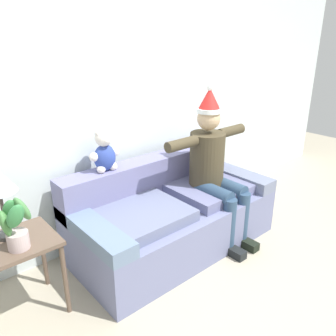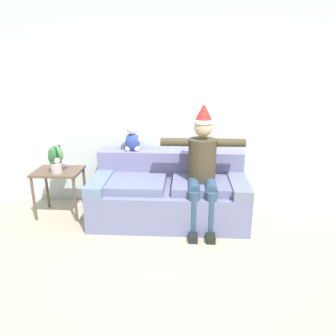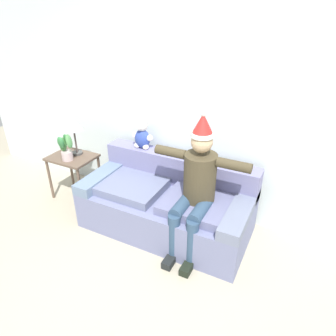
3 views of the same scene
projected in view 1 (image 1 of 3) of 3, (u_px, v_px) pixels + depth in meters
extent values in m
plane|color=#ABA18B|center=(253.00, 295.00, 2.72)|extent=(10.00, 10.00, 0.00)
cube|color=silver|center=(134.00, 100.00, 3.32)|extent=(7.00, 0.10, 2.70)
cube|color=slate|center=(174.00, 224.00, 3.30)|extent=(1.95, 0.95, 0.46)
cube|color=slate|center=(151.00, 175.00, 3.40)|extent=(1.95, 0.24, 0.36)
cube|color=slate|center=(93.00, 229.00, 2.67)|extent=(0.22, 0.95, 0.12)
cube|color=slate|center=(233.00, 175.00, 3.73)|extent=(0.22, 0.95, 0.12)
cube|color=slate|center=(140.00, 216.00, 2.90)|extent=(0.78, 0.66, 0.10)
cube|color=slate|center=(210.00, 188.00, 3.44)|extent=(0.78, 0.66, 0.10)
cylinder|color=#433A27|center=(207.00, 159.00, 3.33)|extent=(0.34, 0.34, 0.52)
sphere|color=tan|center=(209.00, 119.00, 3.18)|extent=(0.22, 0.22, 0.22)
cylinder|color=white|center=(209.00, 110.00, 3.15)|extent=(0.23, 0.23, 0.04)
cone|color=red|center=(210.00, 99.00, 3.11)|extent=(0.21, 0.21, 0.20)
sphere|color=white|center=(210.00, 87.00, 3.08)|extent=(0.06, 0.06, 0.06)
cylinder|color=#2E4763|center=(214.00, 192.00, 3.22)|extent=(0.14, 0.40, 0.14)
cylinder|color=#2E4763|center=(229.00, 226.00, 3.18)|extent=(0.13, 0.13, 0.56)
cube|color=black|center=(234.00, 251.00, 3.21)|extent=(0.10, 0.24, 0.08)
cylinder|color=#2E4763|center=(228.00, 187.00, 3.34)|extent=(0.14, 0.40, 0.14)
cylinder|color=#2E4763|center=(242.00, 219.00, 3.30)|extent=(0.13, 0.13, 0.56)
cube|color=black|center=(247.00, 243.00, 3.33)|extent=(0.10, 0.24, 0.08)
cylinder|color=#433A27|center=(182.00, 144.00, 3.04)|extent=(0.34, 0.10, 0.10)
cylinder|color=#433A27|center=(231.00, 131.00, 3.45)|extent=(0.34, 0.10, 0.10)
ellipsoid|color=#2F449B|center=(105.00, 158.00, 2.98)|extent=(0.20, 0.16, 0.24)
sphere|color=white|center=(103.00, 138.00, 2.92)|extent=(0.15, 0.15, 0.15)
sphere|color=white|center=(107.00, 141.00, 2.88)|extent=(0.07, 0.07, 0.07)
sphere|color=white|center=(98.00, 133.00, 2.87)|extent=(0.05, 0.05, 0.05)
sphere|color=white|center=(108.00, 131.00, 2.93)|extent=(0.05, 0.05, 0.05)
sphere|color=white|center=(94.00, 157.00, 2.91)|extent=(0.08, 0.08, 0.08)
sphere|color=white|center=(101.00, 169.00, 2.96)|extent=(0.08, 0.08, 0.08)
sphere|color=white|center=(115.00, 152.00, 3.04)|extent=(0.08, 0.08, 0.08)
sphere|color=white|center=(113.00, 166.00, 3.03)|extent=(0.08, 0.08, 0.08)
cube|color=brown|center=(10.00, 245.00, 2.33)|extent=(0.60, 0.47, 0.03)
cylinder|color=brown|center=(65.00, 279.00, 2.46)|extent=(0.04, 0.04, 0.59)
cylinder|color=brown|center=(43.00, 254.00, 2.75)|extent=(0.04, 0.04, 0.59)
cylinder|color=#464646|center=(8.00, 235.00, 2.39)|extent=(0.14, 0.14, 0.03)
cylinder|color=brown|center=(3.00, 213.00, 2.33)|extent=(0.02, 0.02, 0.32)
cylinder|color=#C0A9A9|center=(18.00, 240.00, 2.25)|extent=(0.14, 0.14, 0.12)
ellipsoid|color=#467D43|center=(22.00, 209.00, 2.21)|extent=(0.13, 0.14, 0.21)
ellipsoid|color=#33783D|center=(11.00, 211.00, 2.20)|extent=(0.11, 0.11, 0.19)
ellipsoid|color=#478241|center=(5.00, 223.00, 2.17)|extent=(0.10, 0.15, 0.20)
ellipsoid|color=#368144|center=(15.00, 216.00, 2.12)|extent=(0.15, 0.11, 0.21)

